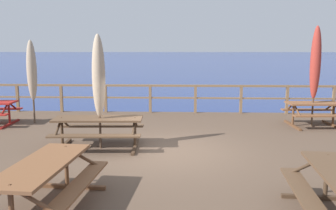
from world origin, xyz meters
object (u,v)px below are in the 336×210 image
picnic_table_mid_centre (98,126)px  patio_umbrella_short_mid (315,63)px  picnic_table_back_right (43,175)px  patio_umbrella_tall_front (99,77)px  picnic_table_back_left (314,109)px  patio_umbrella_tall_mid_left (32,71)px

picnic_table_mid_centre → patio_umbrella_short_mid: size_ratio=0.71×
picnic_table_back_right → patio_umbrella_tall_front: bearing=88.8°
picnic_table_back_left → patio_umbrella_short_mid: size_ratio=0.55×
picnic_table_mid_centre → patio_umbrella_short_mid: (6.23, 2.77, 1.45)m
picnic_table_mid_centre → patio_umbrella_short_mid: patio_umbrella_short_mid is taller
picnic_table_mid_centre → patio_umbrella_tall_front: size_ratio=0.80×
picnic_table_back_left → picnic_table_mid_centre: (-6.27, -2.79, 0.02)m
picnic_table_mid_centre → patio_umbrella_tall_mid_left: (-2.83, 2.87, 1.18)m
picnic_table_mid_centre → patio_umbrella_tall_mid_left: size_ratio=0.82×
patio_umbrella_tall_mid_left → patio_umbrella_short_mid: bearing=-0.7°
patio_umbrella_short_mid → patio_umbrella_tall_front: 6.78m
picnic_table_mid_centre → picnic_table_back_left: bearing=24.0°
picnic_table_mid_centre → picnic_table_back_right: bearing=-90.2°
patio_umbrella_tall_mid_left → patio_umbrella_tall_front: 4.10m
picnic_table_mid_centre → patio_umbrella_tall_front: patio_umbrella_tall_front is taller
patio_umbrella_short_mid → patio_umbrella_tall_front: bearing=-155.5°
picnic_table_back_right → picnic_table_back_left: 8.91m
picnic_table_mid_centre → patio_umbrella_tall_front: (0.06, -0.04, 1.22)m
picnic_table_back_left → patio_umbrella_tall_front: (-6.21, -2.83, 1.24)m
patio_umbrella_tall_front → patio_umbrella_short_mid: bearing=24.5°
patio_umbrella_short_mid → patio_umbrella_tall_front: patio_umbrella_short_mid is taller
patio_umbrella_tall_mid_left → patio_umbrella_tall_front: size_ratio=0.98×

